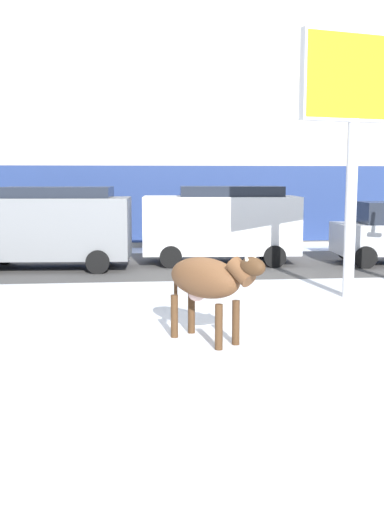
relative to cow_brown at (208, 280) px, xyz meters
name	(u,v)px	position (x,y,z in m)	size (l,w,h in m)	color
ground_plane	(208,346)	(-0.03, -0.22, -0.99)	(120.00, 120.00, 0.00)	white
road_strip	(171,265)	(-0.03, 8.34, -0.99)	(60.00, 5.60, 0.01)	#514F4C
building_facade	(157,81)	(-0.03, 15.83, 5.49)	(44.00, 6.10, 13.00)	#BCB29E
cow_brown	(208,280)	(0.00, 0.00, 0.00)	(1.51, 1.74, 1.54)	brown
billboard	(355,94)	(3.50, 3.20, 3.32)	(2.50, 0.79, 5.56)	silver
car_grey_van	(49,225)	(-3.49, 7.98, 0.25)	(4.71, 2.35, 2.32)	slate
car_white_van	(221,222)	(1.52, 8.58, 0.25)	(4.71, 2.35, 2.32)	white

